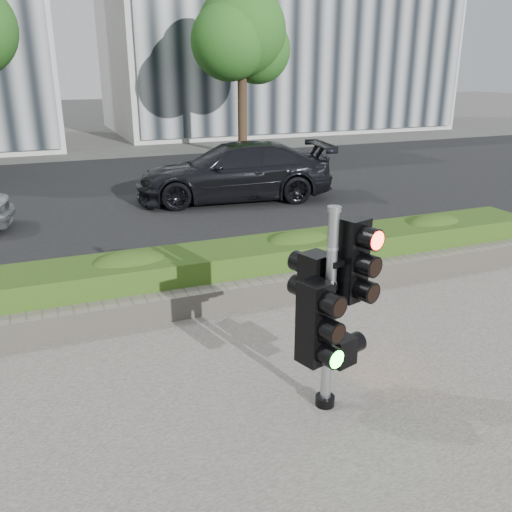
# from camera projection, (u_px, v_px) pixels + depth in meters

# --- Properties ---
(ground) EXTENTS (120.00, 120.00, 0.00)m
(ground) POSITION_uv_depth(u_px,v_px,m) (279.00, 375.00, 6.18)
(ground) COLOR #51514C
(ground) RESTS_ON ground
(road) EXTENTS (60.00, 13.00, 0.02)m
(road) POSITION_uv_depth(u_px,v_px,m) (128.00, 195.00, 14.91)
(road) COLOR black
(road) RESTS_ON ground
(curb) EXTENTS (60.00, 0.25, 0.12)m
(curb) POSITION_uv_depth(u_px,v_px,m) (200.00, 277.00, 8.91)
(curb) COLOR gray
(curb) RESTS_ON ground
(stone_wall) EXTENTS (12.00, 0.32, 0.34)m
(stone_wall) POSITION_uv_depth(u_px,v_px,m) (224.00, 297.00, 7.78)
(stone_wall) COLOR gray
(stone_wall) RESTS_ON sidewalk
(hedge) EXTENTS (12.00, 1.00, 0.68)m
(hedge) POSITION_uv_depth(u_px,v_px,m) (210.00, 271.00, 8.29)
(hedge) COLOR #578629
(hedge) RESTS_ON sidewalk
(building_right) EXTENTS (18.00, 10.00, 12.00)m
(building_right) POSITION_uv_depth(u_px,v_px,m) (273.00, 16.00, 29.99)
(building_right) COLOR #B7B7B2
(building_right) RESTS_ON ground
(tree_right) EXTENTS (4.10, 3.58, 6.53)m
(tree_right) POSITION_uv_depth(u_px,v_px,m) (241.00, 35.00, 20.26)
(tree_right) COLOR black
(tree_right) RESTS_ON ground
(traffic_signal) EXTENTS (0.77, 0.65, 2.10)m
(traffic_signal) POSITION_uv_depth(u_px,v_px,m) (330.00, 300.00, 5.24)
(traffic_signal) COLOR black
(traffic_signal) RESTS_ON sidewalk
(car_dark) EXTENTS (5.34, 2.85, 1.47)m
(car_dark) POSITION_uv_depth(u_px,v_px,m) (234.00, 172.00, 14.10)
(car_dark) COLOR black
(car_dark) RESTS_ON road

